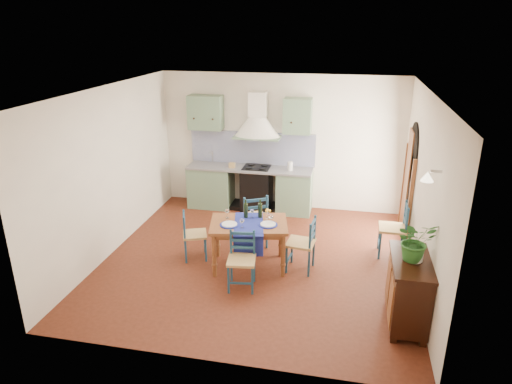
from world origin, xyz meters
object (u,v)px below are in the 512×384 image
sideboard (408,289)px  potted_plant (415,241)px  chair_near (242,260)px  dining_table (249,228)px

sideboard → potted_plant: 0.69m
potted_plant → chair_near: bearing=169.9°
chair_near → sideboard: sideboard is taller
dining_table → sideboard: size_ratio=1.28×
dining_table → sideboard: dining_table is taller
sideboard → chair_near: bearing=169.7°
dining_table → potted_plant: 2.62m
chair_near → potted_plant: 2.47m
sideboard → dining_table: bearing=155.9°
dining_table → sideboard: bearing=-24.1°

